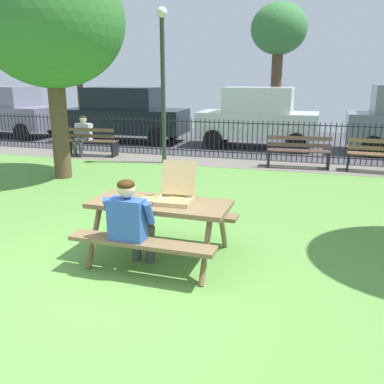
# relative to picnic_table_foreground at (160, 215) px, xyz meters

# --- Properties ---
(ground) EXTENTS (28.00, 12.14, 0.02)m
(ground) POSITION_rel_picnic_table_foreground_xyz_m (-0.27, 1.06, -0.61)
(ground) COLOR #5E9641
(cobblestone_walkway) EXTENTS (28.00, 1.40, 0.01)m
(cobblestone_walkway) POSITION_rel_picnic_table_foreground_xyz_m (-0.27, 6.43, -0.60)
(cobblestone_walkway) COLOR slate
(street_asphalt) EXTENTS (28.00, 6.88, 0.01)m
(street_asphalt) POSITION_rel_picnic_table_foreground_xyz_m (-0.27, 10.57, -0.60)
(street_asphalt) COLOR #424247
(picnic_table_foreground) EXTENTS (1.84, 1.52, 0.79)m
(picnic_table_foreground) POSITION_rel_picnic_table_foreground_xyz_m (0.00, 0.00, 0.00)
(picnic_table_foreground) COLOR brown
(picnic_table_foreground) RESTS_ON ground
(pizza_box_open) EXTENTS (0.48, 0.55, 0.49)m
(pizza_box_open) POSITION_rel_picnic_table_foreground_xyz_m (0.19, 0.10, 0.27)
(pizza_box_open) COLOR tan
(pizza_box_open) RESTS_ON picnic_table_foreground
(pizza_slice_on_table) EXTENTS (0.30, 0.31, 0.02)m
(pizza_slice_on_table) POSITION_rel_picnic_table_foreground_xyz_m (-0.19, 0.11, 0.18)
(pizza_slice_on_table) COLOR #F7D75D
(pizza_slice_on_table) RESTS_ON picnic_table_foreground
(adult_at_table) EXTENTS (0.61, 0.60, 1.19)m
(adult_at_table) POSITION_rel_picnic_table_foreground_xyz_m (-0.18, -0.50, 0.06)
(adult_at_table) COLOR #474747
(adult_at_table) RESTS_ON ground
(iron_fence_streetside) EXTENTS (18.47, 0.03, 1.12)m
(iron_fence_streetside) POSITION_rel_picnic_table_foreground_xyz_m (-0.27, 7.13, -0.03)
(iron_fence_streetside) COLOR black
(iron_fence_streetside) RESTS_ON ground
(park_bench_left) EXTENTS (1.63, 0.60, 0.85)m
(park_bench_left) POSITION_rel_picnic_table_foreground_xyz_m (-4.60, 6.29, -0.18)
(park_bench_left) COLOR brown
(park_bench_left) RESTS_ON ground
(park_bench_center) EXTENTS (1.62, 0.54, 0.85)m
(park_bench_center) POSITION_rel_picnic_table_foreground_xyz_m (1.49, 6.29, -0.18)
(park_bench_center) COLOR brown
(park_bench_center) RESTS_ON ground
(park_bench_right) EXTENTS (1.63, 0.57, 0.85)m
(park_bench_right) POSITION_rel_picnic_table_foreground_xyz_m (3.49, 6.29, -0.18)
(park_bench_right) COLOR brown
(park_bench_right) RESTS_ON ground
(person_on_park_bench) EXTENTS (0.61, 0.60, 1.19)m
(person_on_park_bench) POSITION_rel_picnic_table_foreground_xyz_m (-4.85, 6.31, 0.06)
(person_on_park_bench) COLOR #3D3D3D
(person_on_park_bench) RESTS_ON ground
(lamp_post_walkway) EXTENTS (0.28, 0.28, 4.03)m
(lamp_post_walkway) POSITION_rel_picnic_table_foreground_xyz_m (-2.11, 5.96, 1.87)
(lamp_post_walkway) COLOR #2D382D
(lamp_post_walkway) RESTS_ON ground
(tree_near_table) EXTENTS (3.22, 3.22, 4.96)m
(tree_near_table) POSITION_rel_picnic_table_foreground_xyz_m (-3.82, 3.63, 2.89)
(tree_near_table) COLOR brown
(tree_near_table) RESTS_ON ground
(parked_car_far_left) EXTENTS (4.50, 2.12, 1.94)m
(parked_car_far_left) POSITION_rel_picnic_table_foreground_xyz_m (-10.11, 9.30, 0.41)
(parked_car_far_left) COLOR slate
(parked_car_far_left) RESTS_ON ground
(parked_car_left) EXTENTS (4.45, 2.00, 1.94)m
(parked_car_left) POSITION_rel_picnic_table_foreground_xyz_m (-4.84, 9.30, 0.41)
(parked_car_left) COLOR black
(parked_car_left) RESTS_ON ground
(parked_car_center) EXTENTS (3.91, 1.86, 1.98)m
(parked_car_center) POSITION_rel_picnic_table_foreground_xyz_m (0.01, 9.30, 0.41)
(parked_car_center) COLOR silver
(parked_car_center) RESTS_ON ground
(far_tree_left) EXTENTS (3.82, 3.82, 5.75)m
(far_tree_left) POSITION_rel_picnic_table_foreground_xyz_m (-10.14, 15.17, 3.42)
(far_tree_left) COLOR brown
(far_tree_left) RESTS_ON ground
(far_tree_midleft) EXTENTS (2.48, 2.48, 5.48)m
(far_tree_midleft) POSITION_rel_picnic_table_foreground_xyz_m (0.01, 15.17, 3.62)
(far_tree_midleft) COLOR brown
(far_tree_midleft) RESTS_ON ground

